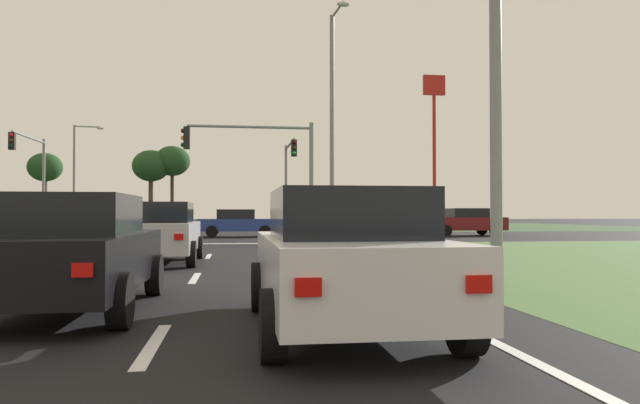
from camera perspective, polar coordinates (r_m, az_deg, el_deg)
ground_plane at (r=32.78m, az=-15.68°, el=-3.32°), size 200.00×200.00×0.00m
grass_verge_far_right at (r=60.80m, az=12.29°, el=-2.29°), size 35.00×35.00×0.01m
median_island_near at (r=14.19m, az=-25.86°, el=-5.92°), size 1.20×22.00×0.14m
median_island_far at (r=57.64m, az=-12.41°, el=-2.29°), size 1.20×36.00×0.14m
lane_dash_near at (r=6.18m, az=-15.75°, el=-13.05°), size 0.14×2.00×0.01m
lane_dash_second at (r=12.08m, az=-11.95°, el=-7.18°), size 0.14×2.00×0.01m
lane_dash_third at (r=18.05m, az=-10.67°, el=-5.16°), size 0.14×2.00×0.01m
edge_line_right at (r=14.75m, az=1.89°, el=-6.10°), size 0.14×24.00×0.01m
stop_bar_near at (r=25.51m, az=-9.25°, el=-3.98°), size 6.40×0.50×0.01m
crosswalk_bar_second at (r=28.92m, az=-27.45°, el=-3.53°), size 0.70×2.80×0.01m
crosswalk_bar_third at (r=28.56m, az=-25.27°, el=-3.58°), size 0.70×2.80×0.01m
crosswalk_bar_fourth at (r=28.24m, az=-23.03°, el=-3.62°), size 0.70×2.80×0.01m
crosswalk_bar_fifth at (r=27.97m, az=-20.75°, el=-3.67°), size 0.70×2.80×0.01m
car_blue_near at (r=33.06m, az=-7.91°, el=-1.99°), size 4.47×2.05×1.51m
car_teal_second at (r=51.45m, az=-15.50°, el=-1.61°), size 2.03×4.16×1.57m
car_black_third at (r=8.48m, az=-22.74°, el=-4.42°), size 1.95×4.38×1.54m
car_white_fourth at (r=6.60m, az=2.32°, el=-5.44°), size 1.96×4.32×1.55m
car_maroon_fifth at (r=35.41m, az=13.78°, el=-1.85°), size 4.58×2.08×1.59m
car_silver_sixth at (r=15.92m, az=-15.19°, el=-2.81°), size 2.04×4.48×1.57m
traffic_signal_near_right at (r=26.01m, az=-5.62°, el=4.28°), size 5.73×0.32×5.30m
traffic_signal_far_right at (r=37.23m, az=-3.02°, el=3.15°), size 0.32×5.74×5.80m
traffic_signal_far_left at (r=39.00m, az=-25.91°, el=3.21°), size 0.32×5.69×5.96m
street_lamp_second at (r=27.27m, az=1.25°, el=8.34°), size 0.56×2.29×10.41m
street_lamp_third at (r=51.96m, az=-22.35°, el=2.81°), size 2.35×0.40×8.47m
pedestrian_at_median at (r=45.51m, az=-13.39°, el=-1.22°), size 0.34×0.34×1.71m
fastfood_pole_sign at (r=49.17m, az=10.91°, el=7.96°), size 1.80×0.40×12.46m
treeline_second at (r=66.89m, az=-24.94°, el=2.97°), size 3.43×3.43×7.48m
treeline_third at (r=64.68m, az=-15.95°, el=3.29°), size 3.87×3.87×7.93m
treeline_fourth at (r=64.84m, az=-14.02°, el=3.79°), size 3.74×3.74×8.44m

